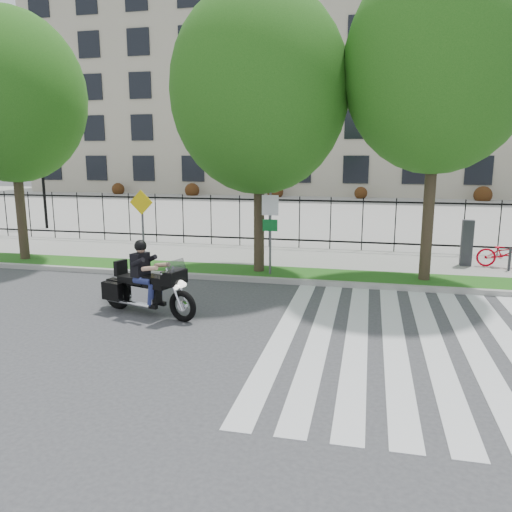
# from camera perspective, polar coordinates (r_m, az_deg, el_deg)

# --- Properties ---
(ground) EXTENTS (120.00, 120.00, 0.00)m
(ground) POSITION_cam_1_polar(r_m,az_deg,el_deg) (11.28, -7.90, -7.81)
(ground) COLOR #3B3A3D
(ground) RESTS_ON ground
(curb) EXTENTS (60.00, 0.20, 0.15)m
(curb) POSITION_cam_1_polar(r_m,az_deg,el_deg) (15.00, -2.37, -2.56)
(curb) COLOR #9F9D96
(curb) RESTS_ON ground
(grass_verge) EXTENTS (60.00, 1.50, 0.15)m
(grass_verge) POSITION_cam_1_polar(r_m,az_deg,el_deg) (15.80, -1.56, -1.84)
(grass_verge) COLOR #255B16
(grass_verge) RESTS_ON ground
(sidewalk) EXTENTS (60.00, 3.50, 0.15)m
(sidewalk) POSITION_cam_1_polar(r_m,az_deg,el_deg) (18.17, 0.40, -0.08)
(sidewalk) COLOR gray
(sidewalk) RESTS_ON ground
(plaza) EXTENTS (80.00, 34.00, 0.10)m
(plaza) POSITION_cam_1_polar(r_m,az_deg,el_deg) (35.34, 6.61, 5.41)
(plaza) COLOR gray
(plaza) RESTS_ON ground
(crosswalk_stripes) EXTENTS (5.70, 8.00, 0.01)m
(crosswalk_stripes) POSITION_cam_1_polar(r_m,az_deg,el_deg) (10.64, 17.56, -9.41)
(crosswalk_stripes) COLOR silver
(crosswalk_stripes) RESTS_ON ground
(iron_fence) EXTENTS (30.00, 0.06, 2.00)m
(iron_fence) POSITION_cam_1_polar(r_m,az_deg,el_deg) (19.69, 1.51, 3.98)
(iron_fence) COLOR black
(iron_fence) RESTS_ON sidewalk
(office_building) EXTENTS (60.00, 21.90, 20.15)m
(office_building) POSITION_cam_1_polar(r_m,az_deg,el_deg) (55.35, 9.28, 17.76)
(office_building) COLOR #ACA48A
(office_building) RESTS_ON ground
(lamp_post_left) EXTENTS (1.06, 0.70, 4.25)m
(lamp_post_left) POSITION_cam_1_polar(r_m,az_deg,el_deg) (27.07, -23.28, 9.46)
(lamp_post_left) COLOR black
(lamp_post_left) RESTS_ON ground
(street_tree_0) EXTENTS (4.89, 4.89, 8.26)m
(street_tree_0) POSITION_cam_1_polar(r_m,az_deg,el_deg) (19.05, -26.27, 15.99)
(street_tree_0) COLOR #31261A
(street_tree_0) RESTS_ON grass_verge
(street_tree_1) EXTENTS (5.26, 5.26, 8.44)m
(street_tree_1) POSITION_cam_1_polar(r_m,az_deg,el_deg) (15.37, 0.36, 18.37)
(street_tree_1) COLOR #31261A
(street_tree_1) RESTS_ON grass_verge
(street_tree_2) EXTENTS (5.10, 5.10, 8.89)m
(street_tree_2) POSITION_cam_1_polar(r_m,az_deg,el_deg) (15.17, 20.13, 19.85)
(street_tree_2) COLOR #31261A
(street_tree_2) RESTS_ON grass_verge
(sign_pole_regulatory) EXTENTS (0.50, 0.09, 2.50)m
(sign_pole_regulatory) POSITION_cam_1_polar(r_m,az_deg,el_deg) (14.93, 1.63, 3.88)
(sign_pole_regulatory) COLOR #59595B
(sign_pole_regulatory) RESTS_ON grass_verge
(sign_pole_warning) EXTENTS (0.78, 0.09, 2.49)m
(sign_pole_warning) POSITION_cam_1_polar(r_m,az_deg,el_deg) (16.25, -12.87, 4.22)
(sign_pole_warning) COLOR #59595B
(sign_pole_warning) RESTS_ON grass_verge
(motorcycle_rider) EXTENTS (2.69, 1.28, 2.14)m
(motorcycle_rider) POSITION_cam_1_polar(r_m,az_deg,el_deg) (11.97, -12.33, -3.28)
(motorcycle_rider) COLOR black
(motorcycle_rider) RESTS_ON ground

